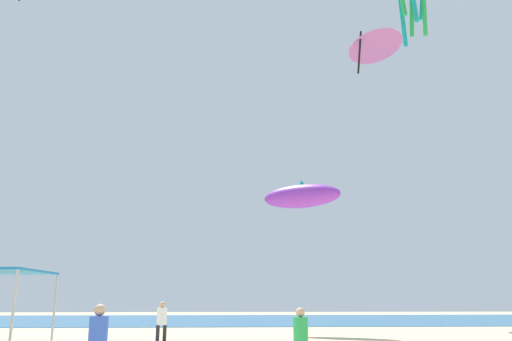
# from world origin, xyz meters

# --- Properties ---
(ocean_strip) EXTENTS (110.00, 23.27, 0.03)m
(ocean_strip) POSITION_xyz_m (0.00, 30.98, 0.01)
(ocean_strip) COLOR #28608C
(ocean_strip) RESTS_ON ground
(person_near_tent) EXTENTS (0.41, 0.40, 1.68)m
(person_near_tent) POSITION_xyz_m (-2.12, 7.17, 0.98)
(person_near_tent) COLOR black
(person_near_tent) RESTS_ON ground
(person_leftmost) EXTENTS (0.40, 0.42, 1.68)m
(person_leftmost) POSITION_xyz_m (-2.24, -2.60, 0.99)
(person_leftmost) COLOR brown
(person_leftmost) RESTS_ON ground
(person_central) EXTENTS (0.37, 0.39, 1.57)m
(person_central) POSITION_xyz_m (2.36, -0.81, 0.92)
(person_central) COLOR #33384C
(person_central) RESTS_ON ground
(kite_delta_pink) EXTENTS (6.72, 6.74, 4.45)m
(kite_delta_pink) POSITION_xyz_m (13.27, 26.05, 23.86)
(kite_delta_pink) COLOR pink
(kite_inflatable_purple) EXTENTS (4.75, 3.41, 1.69)m
(kite_inflatable_purple) POSITION_xyz_m (4.68, 14.21, 7.50)
(kite_inflatable_purple) COLOR purple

